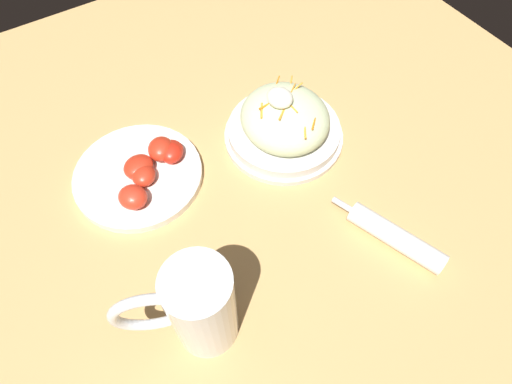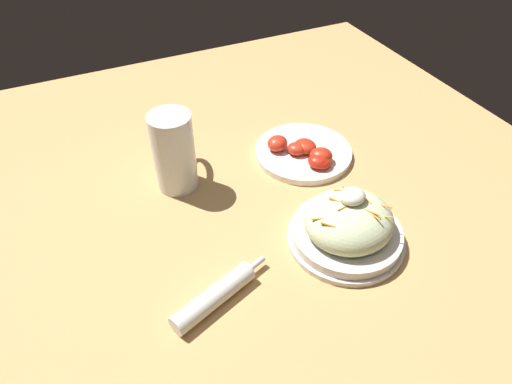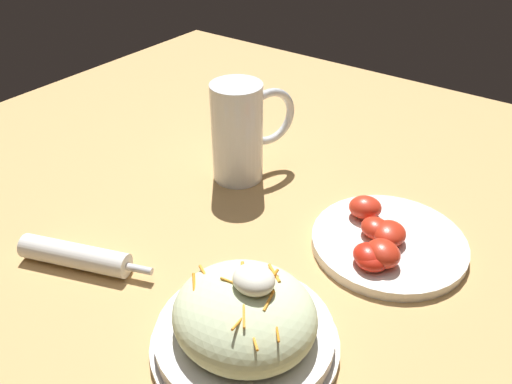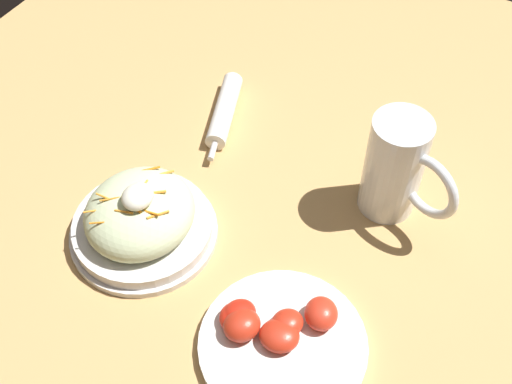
{
  "view_description": "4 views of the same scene",
  "coord_description": "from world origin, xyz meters",
  "px_view_note": "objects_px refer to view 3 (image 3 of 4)",
  "views": [
    {
      "loc": [
        0.29,
        -0.17,
        0.62
      ],
      "look_at": [
        -0.02,
        0.03,
        0.07
      ],
      "focal_mm": 30.89,
      "sensor_mm": 36.0,
      "label": 1
    },
    {
      "loc": [
        0.26,
        0.6,
        0.63
      ],
      "look_at": [
        0.0,
        0.05,
        0.08
      ],
      "focal_mm": 32.04,
      "sensor_mm": 36.0,
      "label": 2
    },
    {
      "loc": [
        -0.37,
        0.47,
        0.48
      ],
      "look_at": [
        -0.03,
        0.0,
        0.09
      ],
      "focal_mm": 36.33,
      "sensor_mm": 36.0,
      "label": 3
    },
    {
      "loc": [
        -0.54,
        -0.26,
        0.78
      ],
      "look_at": [
        -0.03,
        0.02,
        0.08
      ],
      "focal_mm": 45.92,
      "sensor_mm": 36.0,
      "label": 4
    }
  ],
  "objects_px": {
    "salad_plate": "(245,323)",
    "tomato_plate": "(385,240)",
    "napkin_roll": "(76,256)",
    "beer_mug": "(240,136)"
  },
  "relations": [
    {
      "from": "napkin_roll",
      "to": "beer_mug",
      "type": "bearing_deg",
      "value": -97.31
    },
    {
      "from": "napkin_roll",
      "to": "tomato_plate",
      "type": "xyz_separation_m",
      "value": [
        -0.32,
        -0.28,
        -0.0
      ]
    },
    {
      "from": "beer_mug",
      "to": "napkin_roll",
      "type": "distance_m",
      "value": 0.32
    },
    {
      "from": "salad_plate",
      "to": "tomato_plate",
      "type": "height_order",
      "value": "salad_plate"
    },
    {
      "from": "beer_mug",
      "to": "salad_plate",
      "type": "bearing_deg",
      "value": 128.23
    },
    {
      "from": "salad_plate",
      "to": "napkin_roll",
      "type": "distance_m",
      "value": 0.27
    },
    {
      "from": "salad_plate",
      "to": "napkin_roll",
      "type": "height_order",
      "value": "salad_plate"
    },
    {
      "from": "salad_plate",
      "to": "tomato_plate",
      "type": "xyz_separation_m",
      "value": [
        -0.06,
        -0.25,
        -0.02
      ]
    },
    {
      "from": "beer_mug",
      "to": "napkin_roll",
      "type": "xyz_separation_m",
      "value": [
        0.04,
        0.31,
        -0.06
      ]
    },
    {
      "from": "tomato_plate",
      "to": "napkin_roll",
      "type": "bearing_deg",
      "value": 40.58
    }
  ]
}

